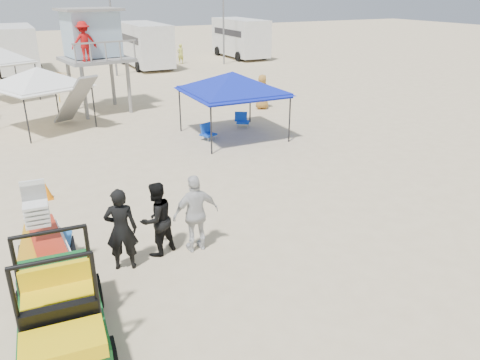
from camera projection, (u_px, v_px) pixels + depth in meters
name	position (u px, v px, depth m)	size (l,w,h in m)	color
ground	(286.00, 296.00, 9.27)	(140.00, 140.00, 0.00)	beige
utility_cart	(58.00, 304.00, 7.57)	(1.48, 2.69, 1.98)	#0C501D
surf_trailer	(44.00, 245.00, 9.55)	(1.27, 2.17, 1.93)	black
man_left	(121.00, 229.00, 9.88)	(0.68, 0.45, 1.86)	black
man_mid	(157.00, 219.00, 10.47)	(0.84, 0.66, 1.74)	black
man_right	(196.00, 214.00, 10.59)	(1.08, 0.45, 1.85)	silver
lifeguard_tower	(91.00, 38.00, 21.99)	(3.33, 3.33, 4.72)	gray
canopy_blue	(233.00, 75.00, 18.38)	(3.52, 3.52, 3.05)	black
canopy_white_a	(37.00, 70.00, 19.46)	(4.19, 4.19, 3.05)	black
umbrella_b	(58.00, 87.00, 24.77)	(1.81, 1.84, 1.66)	#FAAF16
cone_near	(46.00, 191.00, 13.47)	(0.34, 0.34, 0.50)	orange
beach_chair_b	(207.00, 132.00, 18.83)	(0.69, 0.76, 0.64)	#1041B3
beach_chair_c	(242.00, 119.00, 20.59)	(0.72, 0.82, 0.64)	#1145B8
rv_mid_left	(15.00, 47.00, 33.32)	(2.65, 6.50, 3.25)	silver
rv_mid_right	(145.00, 43.00, 35.85)	(2.64, 7.00, 3.25)	silver
rv_far_right	(240.00, 36.00, 40.86)	(2.64, 6.60, 3.25)	silver
light_pole_left	(111.00, 15.00, 31.29)	(0.14, 0.14, 8.00)	slate
light_pole_right	(223.00, 12.00, 36.30)	(0.14, 0.14, 8.00)	slate
distant_beachgoers	(101.00, 92.00, 23.64)	(18.35, 17.13, 1.72)	#D8DC52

